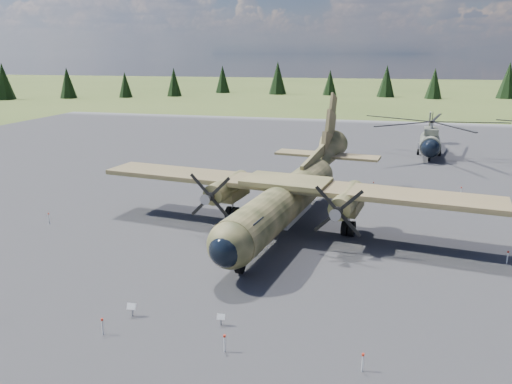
# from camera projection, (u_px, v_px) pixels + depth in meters

# --- Properties ---
(ground) EXTENTS (500.00, 500.00, 0.00)m
(ground) POSITION_uv_depth(u_px,v_px,m) (254.00, 241.00, 35.30)
(ground) COLOR #525F2A
(ground) RESTS_ON ground
(apron) EXTENTS (120.00, 120.00, 0.04)m
(apron) POSITION_uv_depth(u_px,v_px,m) (281.00, 202.00, 44.66)
(apron) COLOR #5E5E63
(apron) RESTS_ON ground
(transport_plane) EXTENTS (30.00, 27.06, 9.87)m
(transport_plane) POSITION_uv_depth(u_px,v_px,m) (291.00, 190.00, 37.83)
(transport_plane) COLOR #363A1F
(transport_plane) RESTS_ON ground
(helicopter_near) EXTENTS (19.97, 22.64, 4.75)m
(helicopter_near) POSITION_uv_depth(u_px,v_px,m) (431.00, 131.00, 63.29)
(helicopter_near) COLOR #66685B
(helicopter_near) RESTS_ON ground
(info_placard_left) EXTENTS (0.47, 0.22, 0.73)m
(info_placard_left) POSITION_uv_depth(u_px,v_px,m) (132.00, 308.00, 25.08)
(info_placard_left) COLOR gray
(info_placard_left) RESTS_ON ground
(info_placard_right) EXTENTS (0.41, 0.20, 0.62)m
(info_placard_right) POSITION_uv_depth(u_px,v_px,m) (221.00, 318.00, 24.25)
(info_placard_right) COLOR gray
(info_placard_right) RESTS_ON ground
(barrier_fence) EXTENTS (33.12, 29.62, 0.85)m
(barrier_fence) POSITION_uv_depth(u_px,v_px,m) (247.00, 234.00, 35.19)
(barrier_fence) COLOR silver
(barrier_fence) RESTS_ON ground
(treeline) EXTENTS (283.46, 281.05, 10.99)m
(treeline) POSITION_uv_depth(u_px,v_px,m) (280.00, 173.00, 34.59)
(treeline) COLOR black
(treeline) RESTS_ON ground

